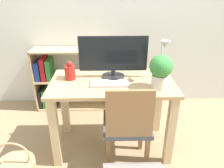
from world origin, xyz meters
name	(u,v)px	position (x,y,z in m)	size (l,w,h in m)	color
ground_plane	(112,145)	(0.00, 0.00, 0.00)	(10.00, 10.00, 0.00)	#997F5B
wall_back	(110,3)	(0.00, 0.98, 1.30)	(8.00, 0.05, 2.60)	silver
desk	(112,97)	(0.00, 0.00, 0.56)	(1.12, 0.60, 0.72)	tan
monitor	(113,56)	(0.01, 0.11, 0.93)	(0.62, 0.21, 0.39)	#232326
keyboard	(110,83)	(-0.03, -0.05, 0.73)	(0.34, 0.15, 0.02)	#B2B2B7
vase	(70,72)	(-0.38, 0.07, 0.80)	(0.10, 0.10, 0.17)	#B2231E
desk_lamp	(163,56)	(0.44, 0.03, 0.95)	(0.10, 0.19, 0.37)	#B7B7BC
potted_plant	(161,70)	(0.39, -0.14, 0.88)	(0.19, 0.19, 0.29)	silver
chair	(127,124)	(0.12, -0.29, 0.46)	(0.40, 0.40, 0.84)	#4C4C51
bookshelf	(61,81)	(-0.65, 0.80, 0.36)	(0.98, 0.28, 0.79)	tan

